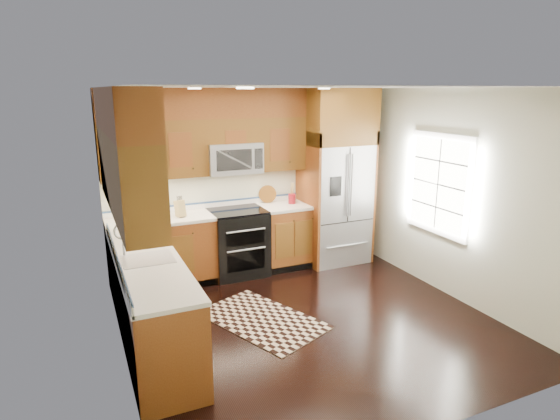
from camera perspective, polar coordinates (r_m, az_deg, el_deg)
name	(u,v)px	position (r m, az deg, el deg)	size (l,w,h in m)	color
ground	(307,320)	(5.54, 3.35, -13.28)	(4.00, 4.00, 0.00)	black
wall_back	(246,180)	(6.86, -4.20, 3.70)	(4.00, 0.02, 2.60)	beige
wall_left	(115,234)	(4.53, -19.49, -2.75)	(0.02, 4.00, 2.60)	beige
wall_right	(451,195)	(6.23, 20.10, 1.75)	(0.02, 4.00, 2.60)	beige
window	(439,184)	(6.34, 18.79, 2.99)	(0.04, 1.10, 1.30)	white
base_cabinets	(182,273)	(5.75, -11.90, -7.57)	(2.85, 3.00, 0.90)	brown
countertop	(189,232)	(5.73, -11.01, -2.61)	(2.86, 3.01, 0.04)	white
upper_cabinets	(178,139)	(5.57, -12.36, 8.45)	(2.85, 3.00, 1.15)	brown
range	(238,243)	(6.68, -5.11, -3.97)	(0.76, 0.67, 0.95)	black
microwave	(233,158)	(6.53, -5.73, 6.33)	(0.76, 0.40, 0.42)	#B2B2B7
refrigerator	(336,177)	(7.08, 6.80, 4.00)	(0.98, 0.75, 2.60)	#B2B2B7
sink_faucet	(143,254)	(4.87, -16.32, -5.15)	(0.54, 0.44, 0.37)	#B2B2B7
rug	(262,319)	(5.54, -2.19, -13.19)	(0.86, 1.44, 0.01)	black
knife_block	(180,208)	(6.33, -12.10, 0.22)	(0.13, 0.16, 0.28)	tan
utensil_crock	(292,196)	(6.91, 1.47, 1.66)	(0.12, 0.12, 0.31)	maroon
cutting_board	(268,202)	(6.99, -1.52, 1.00)	(0.26, 0.26, 0.02)	brown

